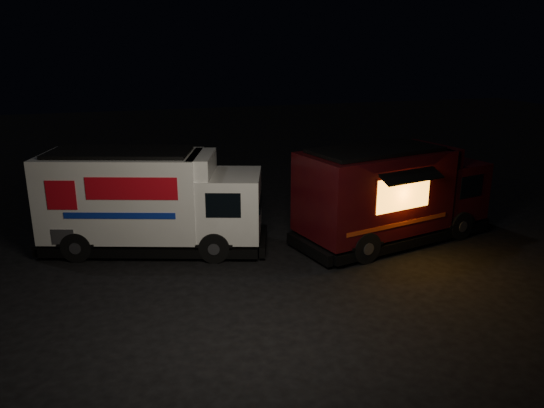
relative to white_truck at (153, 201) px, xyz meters
The scene contains 3 objects.
ground 4.53m from the white_truck, 40.89° to the right, with size 80.00×80.00×0.00m, color black.
white_truck is the anchor object (origin of this frame).
red_truck 7.73m from the white_truck, 10.61° to the right, with size 6.81×2.51×3.17m, color #35090A, non-canonical shape.
Camera 1 is at (-4.27, -13.38, 6.29)m, focal length 35.00 mm.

